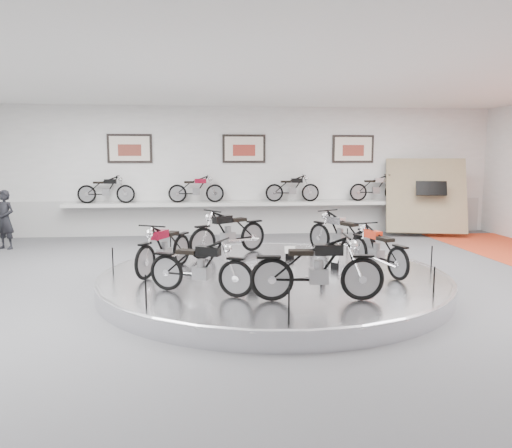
{
  "coord_description": "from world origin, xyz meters",
  "views": [
    {
      "loc": [
        -1.28,
        -8.72,
        2.43
      ],
      "look_at": [
        -0.29,
        0.6,
        1.18
      ],
      "focal_mm": 35.0,
      "sensor_mm": 36.0,
      "label": 1
    }
  ],
  "objects": [
    {
      "name": "floor",
      "position": [
        0.0,
        0.0,
        0.0
      ],
      "size": [
        16.0,
        16.0,
        0.0
      ],
      "primitive_type": "plane",
      "color": "#545457",
      "rests_on": "ground"
    },
    {
      "name": "ceiling",
      "position": [
        0.0,
        0.0,
        4.0
      ],
      "size": [
        16.0,
        16.0,
        0.0
      ],
      "primitive_type": "plane",
      "rotation": [
        3.14,
        0.0,
        0.0
      ],
      "color": "white",
      "rests_on": "wall_back"
    },
    {
      "name": "wall_back",
      "position": [
        0.0,
        7.0,
        2.0
      ],
      "size": [
        16.0,
        0.0,
        16.0
      ],
      "primitive_type": "plane",
      "rotation": [
        1.57,
        0.0,
        0.0
      ],
      "color": "white",
      "rests_on": "floor"
    },
    {
      "name": "dado_band",
      "position": [
        0.0,
        6.98,
        0.55
      ],
      "size": [
        15.68,
        0.04,
        1.1
      ],
      "primitive_type": "cube",
      "color": "#BCBCBA",
      "rests_on": "floor"
    },
    {
      "name": "display_platform",
      "position": [
        0.0,
        0.3,
        0.15
      ],
      "size": [
        6.4,
        6.4,
        0.3
      ],
      "primitive_type": "cylinder",
      "color": "silver",
      "rests_on": "floor"
    },
    {
      "name": "platform_rim",
      "position": [
        0.0,
        0.3,
        0.27
      ],
      "size": [
        6.4,
        6.4,
        0.1
      ],
      "primitive_type": "torus",
      "color": "#B2B2BA",
      "rests_on": "display_platform"
    },
    {
      "name": "shelf",
      "position": [
        0.0,
        6.7,
        1.0
      ],
      "size": [
        11.0,
        0.55,
        0.1
      ],
      "primitive_type": "cube",
      "color": "silver",
      "rests_on": "wall_back"
    },
    {
      "name": "poster_left",
      "position": [
        -3.5,
        6.96,
        2.7
      ],
      "size": [
        1.35,
        0.06,
        0.88
      ],
      "primitive_type": "cube",
      "color": "white",
      "rests_on": "wall_back"
    },
    {
      "name": "poster_center",
      "position": [
        0.0,
        6.96,
        2.7
      ],
      "size": [
        1.35,
        0.06,
        0.88
      ],
      "primitive_type": "cube",
      "color": "white",
      "rests_on": "wall_back"
    },
    {
      "name": "poster_right",
      "position": [
        3.5,
        6.96,
        2.7
      ],
      "size": [
        1.35,
        0.06,
        0.88
      ],
      "primitive_type": "cube",
      "color": "white",
      "rests_on": "wall_back"
    },
    {
      "name": "display_panel",
      "position": [
        5.6,
        6.1,
        1.25
      ],
      "size": [
        2.56,
        1.52,
        2.3
      ],
      "primitive_type": "cube",
      "rotation": [
        -0.35,
        0.0,
        -0.26
      ],
      "color": "#8E7E5A",
      "rests_on": "floor"
    },
    {
      "name": "shelf_bike_a",
      "position": [
        -4.2,
        6.7,
        1.42
      ],
      "size": [
        1.22,
        0.43,
        0.73
      ],
      "primitive_type": null,
      "color": "black",
      "rests_on": "shelf"
    },
    {
      "name": "shelf_bike_b",
      "position": [
        -1.5,
        6.7,
        1.42
      ],
      "size": [
        1.22,
        0.43,
        0.73
      ],
      "primitive_type": null,
      "color": "maroon",
      "rests_on": "shelf"
    },
    {
      "name": "shelf_bike_c",
      "position": [
        1.5,
        6.7,
        1.42
      ],
      "size": [
        1.22,
        0.43,
        0.73
      ],
      "primitive_type": null,
      "color": "black",
      "rests_on": "shelf"
    },
    {
      "name": "shelf_bike_d",
      "position": [
        4.2,
        6.7,
        1.42
      ],
      "size": [
        1.22,
        0.43,
        0.73
      ],
      "primitive_type": null,
      "color": "#B4B4B9",
      "rests_on": "shelf"
    },
    {
      "name": "bike_a",
      "position": [
        1.66,
        1.67,
        0.79
      ],
      "size": [
        1.34,
        1.75,
        0.99
      ],
      "primitive_type": null,
      "rotation": [
        0.0,
        0.0,
        2.09
      ],
      "color": "#B4B4B9",
      "rests_on": "display_platform"
    },
    {
      "name": "bike_b",
      "position": [
        -0.74,
        2.06,
        0.81
      ],
      "size": [
        1.79,
        1.51,
        1.03
      ],
      "primitive_type": null,
      "rotation": [
        0.0,
        0.0,
        3.75
      ],
      "color": "black",
      "rests_on": "display_platform"
    },
    {
      "name": "bike_c",
      "position": [
        -2.02,
        0.54,
        0.77
      ],
      "size": [
        1.23,
        1.68,
        0.94
      ],
      "primitive_type": null,
      "rotation": [
        0.0,
        0.0,
        4.24
      ],
      "color": "maroon",
      "rests_on": "display_platform"
    },
    {
      "name": "bike_d",
      "position": [
        -1.35,
        -1.05,
        0.75
      ],
      "size": [
        1.6,
        1.15,
        0.89
      ],
      "primitive_type": null,
      "rotation": [
        0.0,
        0.0,
        5.83
      ],
      "color": "black",
      "rests_on": "display_platform"
    },
    {
      "name": "bike_e",
      "position": [
        0.39,
        -1.61,
        0.8
      ],
      "size": [
        1.75,
        0.75,
        1.0
      ],
      "primitive_type": null,
      "rotation": [
        0.0,
        0.0,
        6.2
      ],
      "color": "black",
      "rests_on": "display_platform"
    },
    {
      "name": "bike_f",
      "position": [
        1.9,
        0.06,
        0.75
      ],
      "size": [
        0.95,
        1.63,
        0.91
      ],
      "primitive_type": null,
      "rotation": [
        0.0,
        0.0,
        8.14
      ],
      "color": "red",
      "rests_on": "display_platform"
    },
    {
      "name": "visitor",
      "position": [
        -6.55,
        5.05,
        0.79
      ],
      "size": [
        0.68,
        0.58,
        1.58
      ],
      "primitive_type": "imported",
      "rotation": [
        0.0,
        0.0,
        -0.41
      ],
      "color": "black",
      "rests_on": "floor"
    }
  ]
}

